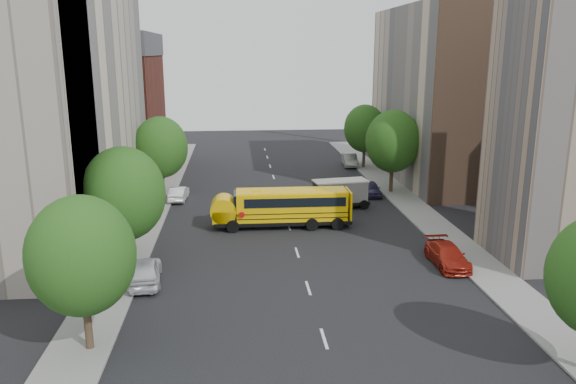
{
  "coord_description": "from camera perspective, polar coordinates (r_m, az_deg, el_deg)",
  "views": [
    {
      "loc": [
        -4.02,
        -38.27,
        13.5
      ],
      "look_at": [
        -0.26,
        2.0,
        3.32
      ],
      "focal_mm": 35.0,
      "sensor_mm": 36.0,
      "label": 1
    }
  ],
  "objects": [
    {
      "name": "parked_car_4",
      "position": [
        54.5,
        8.43,
        0.34
      ],
      "size": [
        1.6,
        3.87,
        1.31
      ],
      "primitive_type": "imported",
      "rotation": [
        0.0,
        0.0,
        -0.01
      ],
      "color": "#353155",
      "rests_on": "ground"
    },
    {
      "name": "street_tree_5",
      "position": [
        66.59,
        7.8,
        6.41
      ],
      "size": [
        4.86,
        4.86,
        7.51
      ],
      "color": "#38281C",
      "rests_on": "ground"
    },
    {
      "name": "street_tree_0",
      "position": [
        26.76,
        -20.24,
        -6.11
      ],
      "size": [
        4.8,
        4.8,
        7.41
      ],
      "color": "#38281C",
      "rests_on": "ground"
    },
    {
      "name": "street_tree_1",
      "position": [
        36.01,
        -16.35,
        -0.19
      ],
      "size": [
        5.12,
        5.12,
        7.9
      ],
      "color": "#38281C",
      "rests_on": "ground"
    },
    {
      "name": "building_right_far",
      "position": [
        62.46,
        15.54,
        9.49
      ],
      "size": [
        10.0,
        22.0,
        18.0
      ],
      "primitive_type": "cube",
      "color": "#C8B29B",
      "rests_on": "ground"
    },
    {
      "name": "building_left_redbrick",
      "position": [
        68.09,
        -17.31,
        7.6
      ],
      "size": [
        10.0,
        15.0,
        13.0
      ],
      "primitive_type": "cube",
      "color": "maroon",
      "rests_on": "ground"
    },
    {
      "name": "parked_car_5",
      "position": [
        68.19,
        6.3,
        3.27
      ],
      "size": [
        1.92,
        4.67,
        1.5
      ],
      "primitive_type": "imported",
      "rotation": [
        0.0,
        0.0,
        -0.07
      ],
      "color": "gray",
      "rests_on": "ground"
    },
    {
      "name": "safari_truck",
      "position": [
        49.48,
        4.84,
        -0.16
      ],
      "size": [
        6.13,
        3.01,
        2.52
      ],
      "rotation": [
        0.0,
        0.0,
        0.15
      ],
      "color": "black",
      "rests_on": "ground"
    },
    {
      "name": "sidewalk_right",
      "position": [
        47.89,
        13.82,
        -2.59
      ],
      "size": [
        3.0,
        80.0,
        0.12
      ],
      "primitive_type": "cube",
      "color": "slate",
      "rests_on": "ground"
    },
    {
      "name": "lane_markings",
      "position": [
        50.28,
        -0.55,
        -1.44
      ],
      "size": [
        0.15,
        64.0,
        0.01
      ],
      "primitive_type": "cube",
      "color": "silver",
      "rests_on": "ground"
    },
    {
      "name": "school_bus",
      "position": [
        44.05,
        -0.69,
        -1.42
      ],
      "size": [
        10.77,
        2.75,
        3.03
      ],
      "rotation": [
        0.0,
        0.0,
        -0.01
      ],
      "color": "black",
      "rests_on": "ground"
    },
    {
      "name": "street_tree_2",
      "position": [
        53.44,
        -12.8,
        4.44
      ],
      "size": [
        4.99,
        4.99,
        7.71
      ],
      "color": "#38281C",
      "rests_on": "ground"
    },
    {
      "name": "sidewalk_left",
      "position": [
        45.92,
        -14.49,
        -3.35
      ],
      "size": [
        3.0,
        80.0,
        0.12
      ],
      "primitive_type": "cube",
      "color": "slate",
      "rests_on": "ground"
    },
    {
      "name": "parked_car_3",
      "position": [
        37.89,
        15.88,
        -6.2
      ],
      "size": [
        1.93,
        4.73,
        1.37
      ],
      "primitive_type": "imported",
      "rotation": [
        0.0,
        0.0,
        0.0
      ],
      "color": "maroon",
      "rests_on": "ground"
    },
    {
      "name": "parked_car_1",
      "position": [
        53.09,
        -11.04,
        -0.13
      ],
      "size": [
        1.65,
        4.09,
        1.32
      ],
      "primitive_type": "imported",
      "rotation": [
        0.0,
        0.0,
        3.08
      ],
      "color": "silver",
      "rests_on": "ground"
    },
    {
      "name": "building_right_sidewall",
      "position": [
        52.34,
        19.79,
        8.38
      ],
      "size": [
        10.1,
        0.3,
        18.0
      ],
      "primitive_type": "cube",
      "color": "brown",
      "rests_on": "ground"
    },
    {
      "name": "street_tree_4",
      "position": [
        55.04,
        10.61,
        5.08
      ],
      "size": [
        5.25,
        5.25,
        8.1
      ],
      "color": "#38281C",
      "rests_on": "ground"
    },
    {
      "name": "ground",
      "position": [
        40.78,
        0.63,
        -5.2
      ],
      "size": [
        120.0,
        120.0,
        0.0
      ],
      "primitive_type": "plane",
      "color": "black",
      "rests_on": "ground"
    },
    {
      "name": "parked_car_0",
      "position": [
        34.78,
        -14.32,
        -7.78
      ],
      "size": [
        2.26,
        4.74,
        1.56
      ],
      "primitive_type": "imported",
      "rotation": [
        0.0,
        0.0,
        3.23
      ],
      "color": "silver",
      "rests_on": "ground"
    },
    {
      "name": "building_left_cream",
      "position": [
        46.56,
        -23.07,
        8.71
      ],
      "size": [
        10.0,
        26.0,
        20.0
      ],
      "primitive_type": "cube",
      "color": "beige",
      "rests_on": "ground"
    }
  ]
}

